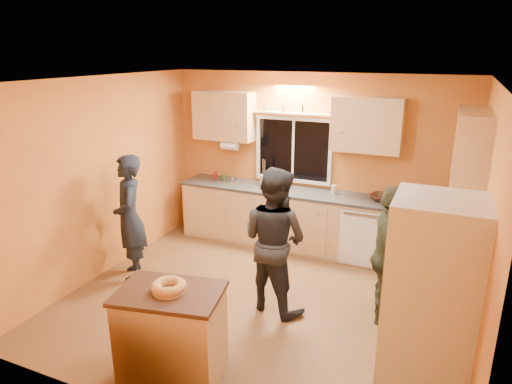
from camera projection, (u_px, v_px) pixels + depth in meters
The scene contains 14 objects.
ground at pixel (260, 302), 5.50m from camera, with size 4.50×4.50×0.00m, color brown.
room_shell at pixel (284, 165), 5.33m from camera, with size 4.54×4.04×2.61m.
back_counter at pixel (305, 221), 6.84m from camera, with size 4.23×0.62×0.90m.
right_counter at pixel (439, 281), 5.05m from camera, with size 0.62×1.84×0.90m.
refrigerator at pixel (430, 301), 3.81m from camera, with size 0.72×0.70×1.80m, color silver.
island at pixel (172, 334), 4.11m from camera, with size 1.02×0.79×0.89m.
bundt_pastry at pixel (169, 286), 3.97m from camera, with size 0.31×0.31×0.09m, color #B6844A.
person_left at pixel (130, 218), 5.90m from camera, with size 0.60×0.40×1.65m, color black.
person_center at pixel (274, 240), 5.15m from camera, with size 0.82×0.64×1.70m, color black.
person_right at pixel (388, 256), 4.91m from camera, with size 0.91×0.38×1.56m, color #313421.
mixing_bowl at pixel (382, 198), 6.32m from camera, with size 0.33×0.33×0.08m, color black.
utensil_crock at pixel (264, 180), 7.01m from camera, with size 0.14×0.14×0.17m, color beige.
potted_plant at pixel (450, 264), 4.15m from camera, with size 0.25×0.21×0.27m, color gray.
red_box at pixel (440, 240), 4.94m from camera, with size 0.16×0.12×0.07m, color maroon.
Camera 1 is at (1.91, -4.46, 2.91)m, focal length 32.00 mm.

